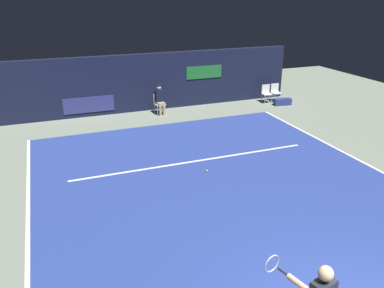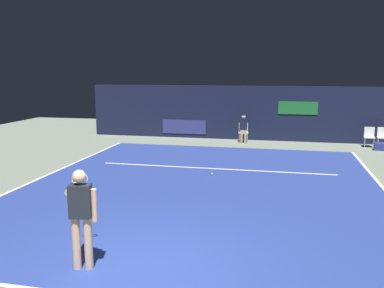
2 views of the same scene
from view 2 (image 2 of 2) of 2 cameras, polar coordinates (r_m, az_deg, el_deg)
The scene contains 10 objects.
ground_plane at distance 11.88m, azimuth 1.43°, elevation -5.96°, with size 29.92×29.92×0.00m, color gray.
court_surface at distance 11.88m, azimuth 1.43°, elevation -5.93°, with size 10.30×12.37×0.01m, color navy.
line_sideline_right at distance 13.76m, azimuth -19.96°, elevation -4.27°, with size 0.10×12.37×0.01m, color white.
line_service at distance 13.94m, azimuth 3.13°, elevation -3.47°, with size 8.03×0.10×0.01m, color white.
back_wall at distance 19.98m, azimuth 6.15°, elevation 4.39°, with size 14.63×0.33×2.60m.
tennis_player at distance 7.09m, azimuth -15.30°, elevation -9.29°, with size 0.79×0.93×1.73m.
line_judge_on_chair at distance 19.12m, azimuth 7.23°, elevation 2.26°, with size 0.48×0.56×1.32m.
courtside_chair_near at distance 19.59m, azimuth 25.18°, elevation 1.01°, with size 0.47×0.45×0.88m.
courtside_chair_far at distance 19.44m, azimuth 23.63°, elevation 1.06°, with size 0.48×0.46×0.88m.
tennis_ball at distance 13.10m, azimuth 2.81°, elevation -4.22°, with size 0.07×0.07×0.07m, color #CCE033.
Camera 2 is at (2.17, -6.02, 3.32)m, focal length 38.00 mm.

